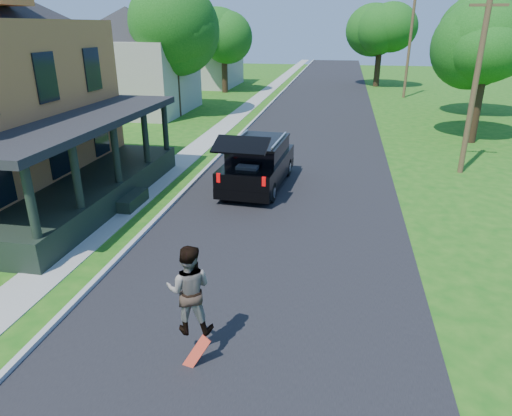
% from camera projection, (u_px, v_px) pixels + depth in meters
% --- Properties ---
extents(ground, '(140.00, 140.00, 0.00)m').
position_uv_depth(ground, '(246.00, 324.00, 9.87)').
color(ground, '#175B12').
rests_on(ground, ground).
extents(street, '(8.00, 120.00, 0.02)m').
position_uv_depth(street, '(312.00, 130.00, 28.10)').
color(street, black).
rests_on(street, ground).
extents(curb, '(0.15, 120.00, 0.12)m').
position_uv_depth(curb, '(248.00, 127.00, 28.79)').
color(curb, '#A2A29D').
rests_on(curb, ground).
extents(sidewalk, '(1.30, 120.00, 0.03)m').
position_uv_depth(sidewalk, '(224.00, 126.00, 29.06)').
color(sidewalk, '#9A9A92').
rests_on(sidewalk, ground).
extents(front_walk, '(6.50, 1.20, 0.03)m').
position_uv_depth(front_walk, '(30.00, 199.00, 16.97)').
color(front_walk, '#9A9A92').
rests_on(front_walk, ground).
extents(neighbor_house_mid, '(12.78, 12.78, 8.30)m').
position_uv_depth(neighbor_house_mid, '(129.00, 52.00, 32.50)').
color(neighbor_house_mid, '#A8A595').
rests_on(neighbor_house_mid, ground).
extents(neighbor_house_far, '(12.78, 12.78, 8.30)m').
position_uv_depth(neighbor_house_far, '(197.00, 44.00, 47.08)').
color(neighbor_house_far, '#A8A595').
rests_on(neighbor_house_far, ground).
extents(black_suv, '(2.33, 5.41, 2.47)m').
position_uv_depth(black_suv, '(258.00, 163.00, 17.94)').
color(black_suv, black).
rests_on(black_suv, ground).
extents(skateboarder, '(0.95, 0.79, 1.77)m').
position_uv_depth(skateboarder, '(189.00, 290.00, 8.42)').
color(skateboarder, black).
rests_on(skateboarder, ground).
extents(skateboard, '(0.59, 0.30, 0.76)m').
position_uv_depth(skateboard, '(196.00, 355.00, 8.59)').
color(skateboard, red).
rests_on(skateboard, ground).
extents(tree_left_mid, '(7.09, 7.30, 9.25)m').
position_uv_depth(tree_left_mid, '(171.00, 23.00, 30.10)').
color(tree_left_mid, black).
rests_on(tree_left_mid, ground).
extents(tree_left_far, '(5.27, 5.17, 8.36)m').
position_uv_depth(tree_left_far, '(223.00, 29.00, 41.53)').
color(tree_left_far, black).
rests_on(tree_left_far, ground).
extents(tree_right_near, '(5.91, 6.13, 7.58)m').
position_uv_depth(tree_right_near, '(486.00, 45.00, 23.32)').
color(tree_right_near, black).
rests_on(tree_right_near, ground).
extents(tree_right_mid, '(6.46, 6.61, 8.22)m').
position_uv_depth(tree_right_mid, '(488.00, 34.00, 30.09)').
color(tree_right_mid, black).
rests_on(tree_right_mid, ground).
extents(tree_right_far, '(6.90, 6.55, 8.56)m').
position_uv_depth(tree_right_far, '(381.00, 29.00, 45.74)').
color(tree_right_far, black).
rests_on(tree_right_far, ground).
extents(utility_pole_near, '(1.44, 0.24, 7.26)m').
position_uv_depth(utility_pole_near, '(475.00, 84.00, 18.61)').
color(utility_pole_near, '#503525').
rests_on(utility_pole_near, ground).
extents(utility_pole_far, '(1.47, 0.56, 8.83)m').
position_uv_depth(utility_pole_far, '(410.00, 43.00, 38.87)').
color(utility_pole_far, '#503525').
rests_on(utility_pole_far, ground).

